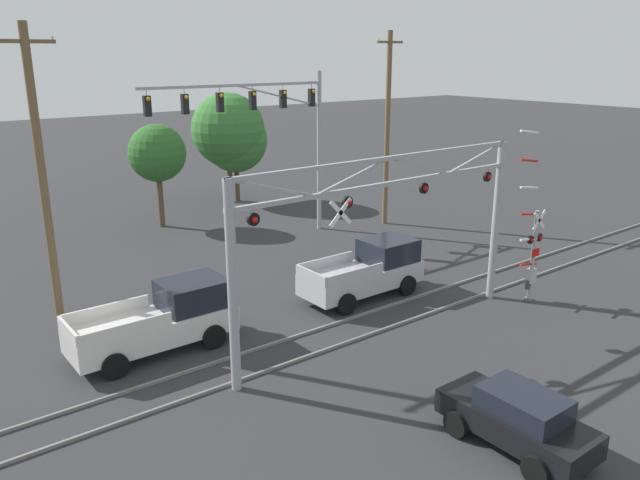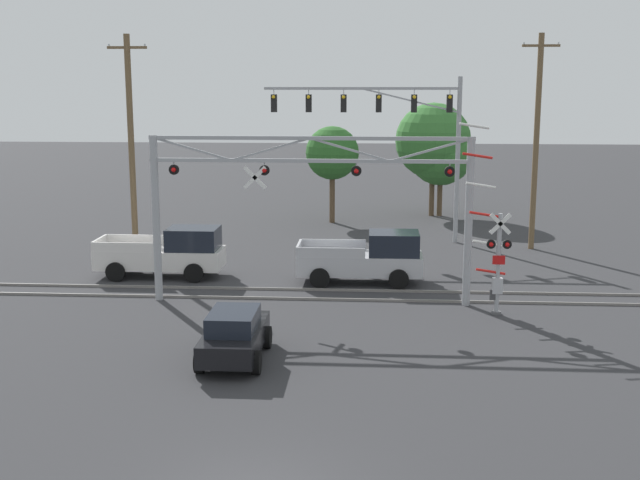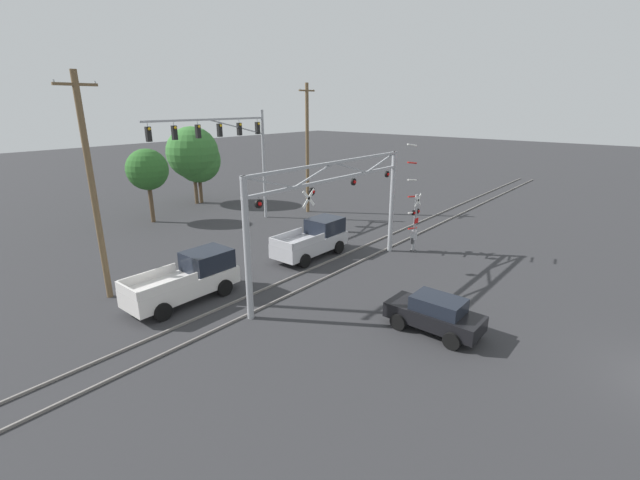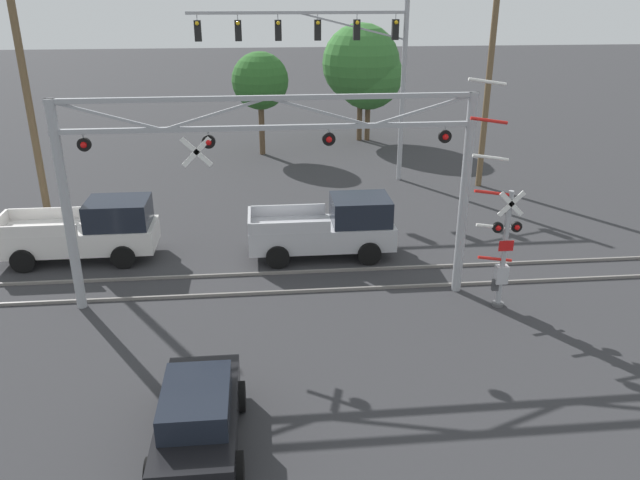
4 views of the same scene
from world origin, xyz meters
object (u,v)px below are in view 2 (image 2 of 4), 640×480
(background_tree_beyond_span, at_px, (332,153))
(utility_pole_right, at_px, (536,140))
(background_tree_far_right_verge, at_px, (433,141))
(pickup_truck_lead, at_px, (368,258))
(sedan_waiting, at_px, (234,335))
(utility_pole_left, at_px, (131,147))
(background_tree_far_left_verge, at_px, (441,152))
(crossing_signal_mast, at_px, (495,257))
(pickup_truck_following, at_px, (168,253))
(crossing_gantry, at_px, (310,196))
(traffic_signal_span, at_px, (403,125))

(background_tree_beyond_span, bearing_deg, utility_pole_right, -34.58)
(background_tree_beyond_span, relative_size, background_tree_far_right_verge, 0.81)
(background_tree_beyond_span, bearing_deg, background_tree_far_right_verge, 25.81)
(pickup_truck_lead, bearing_deg, background_tree_far_right_verge, 77.84)
(sedan_waiting, distance_m, utility_pole_left, 15.95)
(pickup_truck_lead, distance_m, utility_pole_right, 12.04)
(sedan_waiting, xyz_separation_m, background_tree_far_left_verge, (8.23, 27.66, 3.19))
(crossing_signal_mast, xyz_separation_m, utility_pole_left, (-15.45, 8.08, 3.22))
(sedan_waiting, height_order, background_tree_far_left_verge, background_tree_far_left_verge)
(pickup_truck_following, relative_size, sedan_waiting, 1.38)
(crossing_gantry, distance_m, sedan_waiting, 7.62)
(pickup_truck_lead, xyz_separation_m, pickup_truck_following, (-8.53, 0.52, 0.00))
(pickup_truck_following, xyz_separation_m, background_tree_beyond_span, (6.26, 14.36, 3.09))
(traffic_signal_span, relative_size, utility_pole_right, 0.96)
(crossing_gantry, relative_size, traffic_signal_span, 1.18)
(crossing_signal_mast, relative_size, utility_pole_left, 0.66)
(crossing_signal_mast, bearing_deg, crossing_gantry, 170.14)
(crossing_gantry, xyz_separation_m, utility_pole_left, (-8.77, 6.92, 1.25))
(traffic_signal_span, xyz_separation_m, pickup_truck_following, (-10.18, -8.59, -5.05))
(traffic_signal_span, height_order, utility_pole_right, utility_pole_right)
(traffic_signal_span, height_order, utility_pole_left, utility_pole_left)
(crossing_gantry, height_order, pickup_truck_following, crossing_gantry)
(background_tree_far_left_verge, bearing_deg, pickup_truck_lead, -103.70)
(utility_pole_right, relative_size, background_tree_far_right_verge, 1.50)
(crossing_signal_mast, xyz_separation_m, pickup_truck_following, (-13.05, 4.87, -1.06))
(traffic_signal_span, distance_m, background_tree_far_left_verge, 9.35)
(pickup_truck_lead, height_order, utility_pole_right, utility_pole_right)
(crossing_signal_mast, bearing_deg, pickup_truck_following, 159.55)
(utility_pole_right, bearing_deg, background_tree_far_left_verge, 110.61)
(pickup_truck_following, xyz_separation_m, utility_pole_right, (16.67, 7.18, 4.38))
(pickup_truck_following, relative_size, background_tree_far_left_verge, 0.88)
(traffic_signal_span, height_order, sedan_waiting, traffic_signal_span)
(background_tree_beyond_span, bearing_deg, pickup_truck_lead, -81.33)
(pickup_truck_following, bearing_deg, pickup_truck_lead, -3.48)
(pickup_truck_following, relative_size, utility_pole_left, 0.52)
(pickup_truck_lead, relative_size, sedan_waiting, 1.33)
(background_tree_beyond_span, bearing_deg, pickup_truck_following, -113.56)
(pickup_truck_lead, height_order, background_tree_beyond_span, background_tree_beyond_span)
(pickup_truck_following, bearing_deg, background_tree_far_right_verge, 54.45)
(utility_pole_right, bearing_deg, background_tree_far_right_verge, 112.99)
(traffic_signal_span, distance_m, pickup_truck_following, 14.25)
(utility_pole_left, relative_size, background_tree_far_right_verge, 1.47)
(crossing_signal_mast, xyz_separation_m, background_tree_far_left_verge, (-0.18, 22.16, 1.89))
(crossing_signal_mast, height_order, background_tree_beyond_span, crossing_signal_mast)
(pickup_truck_lead, relative_size, background_tree_far_right_verge, 0.73)
(crossing_gantry, relative_size, pickup_truck_lead, 2.32)
(crossing_signal_mast, relative_size, background_tree_far_left_verge, 1.13)
(crossing_signal_mast, bearing_deg, background_tree_far_left_verge, 90.46)
(pickup_truck_lead, bearing_deg, background_tree_beyond_span, 98.67)
(crossing_signal_mast, height_order, traffic_signal_span, traffic_signal_span)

